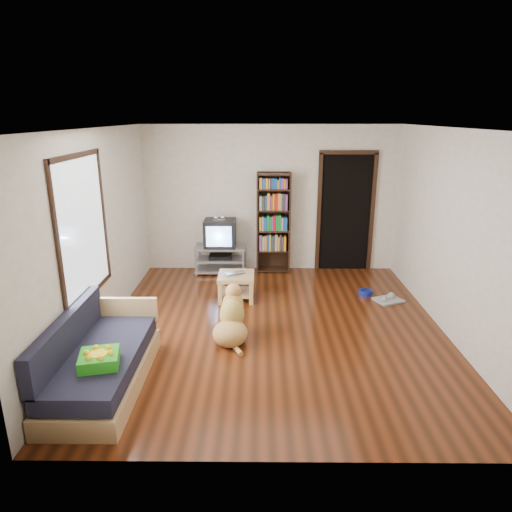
{
  "coord_description": "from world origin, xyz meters",
  "views": [
    {
      "loc": [
        -0.19,
        -5.6,
        2.75
      ],
      "look_at": [
        -0.24,
        0.36,
        0.9
      ],
      "focal_mm": 32.0,
      "sensor_mm": 36.0,
      "label": 1
    }
  ],
  "objects_px": {
    "grey_rag": "(388,300)",
    "tv_stand": "(221,258)",
    "bookshelf": "(273,218)",
    "coffee_table": "(236,282)",
    "crt_tv": "(220,233)",
    "green_cushion": "(99,359)",
    "dog": "(232,320)",
    "laptop": "(236,274)",
    "sofa": "(99,363)",
    "dog_bowl": "(365,292)"
  },
  "relations": [
    {
      "from": "green_cushion",
      "to": "coffee_table",
      "type": "relative_size",
      "value": 0.67
    },
    {
      "from": "bookshelf",
      "to": "crt_tv",
      "type": "bearing_deg",
      "value": -175.68
    },
    {
      "from": "tv_stand",
      "to": "dog",
      "type": "height_order",
      "value": "dog"
    },
    {
      "from": "grey_rag",
      "to": "coffee_table",
      "type": "height_order",
      "value": "coffee_table"
    },
    {
      "from": "coffee_table",
      "to": "dog",
      "type": "bearing_deg",
      "value": -89.69
    },
    {
      "from": "grey_rag",
      "to": "coffee_table",
      "type": "relative_size",
      "value": 0.73
    },
    {
      "from": "crt_tv",
      "to": "grey_rag",
      "type": "bearing_deg",
      "value": -26.4
    },
    {
      "from": "bookshelf",
      "to": "dog",
      "type": "xyz_separation_m",
      "value": [
        -0.6,
        -2.66,
        -0.74
      ]
    },
    {
      "from": "bookshelf",
      "to": "dog",
      "type": "bearing_deg",
      "value": -102.63
    },
    {
      "from": "laptop",
      "to": "coffee_table",
      "type": "relative_size",
      "value": 0.57
    },
    {
      "from": "tv_stand",
      "to": "crt_tv",
      "type": "height_order",
      "value": "crt_tv"
    },
    {
      "from": "dog",
      "to": "crt_tv",
      "type": "bearing_deg",
      "value": 97.75
    },
    {
      "from": "green_cushion",
      "to": "crt_tv",
      "type": "height_order",
      "value": "crt_tv"
    },
    {
      "from": "tv_stand",
      "to": "bookshelf",
      "type": "distance_m",
      "value": 1.2
    },
    {
      "from": "crt_tv",
      "to": "dog",
      "type": "bearing_deg",
      "value": -82.25
    },
    {
      "from": "crt_tv",
      "to": "dog",
      "type": "height_order",
      "value": "crt_tv"
    },
    {
      "from": "bookshelf",
      "to": "sofa",
      "type": "relative_size",
      "value": 1.0
    },
    {
      "from": "crt_tv",
      "to": "dog_bowl",
      "type": "bearing_deg",
      "value": -24.42
    },
    {
      "from": "laptop",
      "to": "tv_stand",
      "type": "distance_m",
      "value": 1.32
    },
    {
      "from": "coffee_table",
      "to": "green_cushion",
      "type": "bearing_deg",
      "value": -113.88
    },
    {
      "from": "green_cushion",
      "to": "laptop",
      "type": "height_order",
      "value": "green_cushion"
    },
    {
      "from": "coffee_table",
      "to": "bookshelf",
      "type": "bearing_deg",
      "value": 65.49
    },
    {
      "from": "grey_rag",
      "to": "dog",
      "type": "bearing_deg",
      "value": -151.88
    },
    {
      "from": "bookshelf",
      "to": "sofa",
      "type": "distance_m",
      "value": 4.26
    },
    {
      "from": "grey_rag",
      "to": "coffee_table",
      "type": "xyz_separation_m",
      "value": [
        -2.35,
        0.08,
        0.27
      ]
    },
    {
      "from": "green_cushion",
      "to": "crt_tv",
      "type": "relative_size",
      "value": 0.63
    },
    {
      "from": "dog_bowl",
      "to": "crt_tv",
      "type": "relative_size",
      "value": 0.38
    },
    {
      "from": "tv_stand",
      "to": "crt_tv",
      "type": "relative_size",
      "value": 1.55
    },
    {
      "from": "green_cushion",
      "to": "dog",
      "type": "relative_size",
      "value": 0.42
    },
    {
      "from": "grey_rag",
      "to": "tv_stand",
      "type": "relative_size",
      "value": 0.44
    },
    {
      "from": "grey_rag",
      "to": "tv_stand",
      "type": "distance_m",
      "value": 3.01
    },
    {
      "from": "sofa",
      "to": "bookshelf",
      "type": "bearing_deg",
      "value": 62.68
    },
    {
      "from": "green_cushion",
      "to": "dog_bowl",
      "type": "bearing_deg",
      "value": 28.54
    },
    {
      "from": "sofa",
      "to": "dog",
      "type": "height_order",
      "value": "sofa"
    },
    {
      "from": "green_cushion",
      "to": "dog_bowl",
      "type": "distance_m",
      "value": 4.35
    },
    {
      "from": "sofa",
      "to": "tv_stand",
      "type": "bearing_deg",
      "value": 74.98
    },
    {
      "from": "bookshelf",
      "to": "grey_rag",
      "type": "bearing_deg",
      "value": -38.9
    },
    {
      "from": "tv_stand",
      "to": "dog",
      "type": "relative_size",
      "value": 1.04
    },
    {
      "from": "laptop",
      "to": "coffee_table",
      "type": "xyz_separation_m",
      "value": [
        0.0,
        0.03,
        -0.13
      ]
    },
    {
      "from": "crt_tv",
      "to": "dog",
      "type": "xyz_separation_m",
      "value": [
        0.35,
        -2.59,
        -0.49
      ]
    },
    {
      "from": "sofa",
      "to": "coffee_table",
      "type": "distance_m",
      "value": 2.74
    },
    {
      "from": "bookshelf",
      "to": "coffee_table",
      "type": "relative_size",
      "value": 3.27
    },
    {
      "from": "sofa",
      "to": "coffee_table",
      "type": "height_order",
      "value": "sofa"
    },
    {
      "from": "dog_bowl",
      "to": "coffee_table",
      "type": "distance_m",
      "value": 2.07
    },
    {
      "from": "laptop",
      "to": "crt_tv",
      "type": "relative_size",
      "value": 0.54
    },
    {
      "from": "coffee_table",
      "to": "sofa",
      "type": "bearing_deg",
      "value": -118.81
    },
    {
      "from": "grey_rag",
      "to": "tv_stand",
      "type": "bearing_deg",
      "value": 153.98
    },
    {
      "from": "green_cushion",
      "to": "laptop",
      "type": "relative_size",
      "value": 1.17
    },
    {
      "from": "laptop",
      "to": "tv_stand",
      "type": "bearing_deg",
      "value": 78.97
    },
    {
      "from": "tv_stand",
      "to": "sofa",
      "type": "height_order",
      "value": "sofa"
    }
  ]
}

